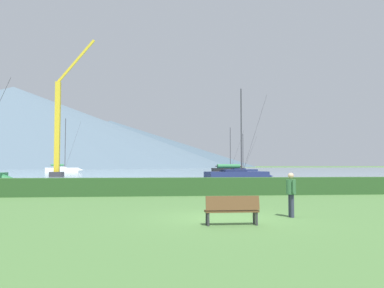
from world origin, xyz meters
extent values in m
plane|color=#477038|center=(0.00, 0.00, 0.00)|extent=(1000.00, 1000.00, 0.00)
cube|color=gray|center=(0.00, 137.00, 0.00)|extent=(320.00, 246.00, 0.00)
cube|color=#284C23|center=(0.00, 11.00, 0.56)|extent=(80.00, 1.20, 1.12)
cube|color=black|center=(15.65, 79.60, 0.59)|extent=(7.73, 3.48, 1.17)
cone|color=black|center=(19.89, 80.14, 0.59)|extent=(1.40, 1.15, 1.00)
cube|color=black|center=(15.23, 79.54, 1.02)|extent=(2.98, 2.13, 0.75)
cylinder|color=#333338|center=(16.29, 79.68, 5.77)|extent=(0.15, 0.15, 10.25)
cylinder|color=#333338|center=(14.62, 79.47, 1.82)|extent=(3.35, 0.55, 0.13)
cylinder|color=gray|center=(14.62, 79.47, 1.82)|extent=(2.89, 0.83, 0.47)
cylinder|color=#333338|center=(18.03, 79.90, 5.51)|extent=(3.53, 0.48, 9.75)
cube|color=navy|center=(15.32, 64.66, 0.52)|extent=(6.89, 3.41, 1.04)
cone|color=navy|center=(19.02, 65.34, 0.52)|extent=(1.27, 1.07, 0.88)
cube|color=#1B2449|center=(14.95, 64.59, 0.90)|extent=(2.69, 2.00, 0.66)
cylinder|color=#333338|center=(15.87, 64.76, 4.37)|extent=(0.13, 0.13, 7.60)
cylinder|color=#333338|center=(14.41, 64.50, 1.60)|extent=(2.94, 0.65, 0.11)
cylinder|color=tan|center=(14.41, 64.50, 1.60)|extent=(2.55, 0.86, 0.41)
cylinder|color=#333338|center=(17.40, 65.05, 4.18)|extent=(3.09, 0.59, 7.23)
cube|color=white|center=(-24.48, 87.05, 0.62)|extent=(8.14, 4.04, 1.22)
cone|color=white|center=(-20.11, 87.86, 0.62)|extent=(1.50, 1.27, 1.04)
cube|color=silver|center=(-24.92, 86.97, 1.06)|extent=(3.18, 2.36, 0.78)
cylinder|color=#333338|center=(-23.83, 87.17, 7.08)|extent=(0.16, 0.16, 12.81)
cylinder|color=#333338|center=(-25.55, 86.85, 1.89)|extent=(3.47, 0.77, 0.13)
cylinder|color=#2D7542|center=(-25.55, 86.85, 1.89)|extent=(3.02, 1.02, 0.49)
cylinder|color=#333338|center=(-22.02, 87.51, 6.76)|extent=(3.65, 0.71, 12.18)
cone|color=#236B38|center=(-15.20, 22.63, 0.63)|extent=(1.39, 1.09, 1.06)
cube|color=navy|center=(7.31, 31.69, 0.58)|extent=(7.67, 3.94, 1.15)
cone|color=navy|center=(11.40, 32.54, 0.58)|extent=(1.43, 1.21, 0.98)
cube|color=#1B2449|center=(6.90, 31.60, 1.00)|extent=(3.02, 2.27, 0.73)
cylinder|color=#333338|center=(7.92, 31.81, 5.81)|extent=(0.15, 0.15, 10.37)
cylinder|color=#333338|center=(6.31, 31.48, 1.78)|extent=(3.25, 0.79, 0.13)
cylinder|color=#2D7542|center=(6.31, 31.48, 1.78)|extent=(2.83, 1.02, 0.46)
cylinder|color=#333338|center=(9.61, 32.16, 5.56)|extent=(3.41, 0.74, 9.86)
cube|color=brown|center=(-0.15, -1.64, 0.45)|extent=(1.73, 0.45, 0.06)
cube|color=brown|center=(-0.15, -1.82, 0.73)|extent=(1.73, 0.13, 0.45)
cylinder|color=#333338|center=(0.64, -1.47, 0.23)|extent=(0.08, 0.08, 0.45)
cylinder|color=#333338|center=(-0.93, -1.47, 0.23)|extent=(0.08, 0.08, 0.45)
cylinder|color=#333338|center=(0.64, -1.80, 0.23)|extent=(0.08, 0.08, 0.45)
cylinder|color=#333338|center=(-0.93, -1.80, 0.23)|extent=(0.08, 0.08, 0.45)
cylinder|color=#2D3347|center=(2.44, -0.10, 0.42)|extent=(0.14, 0.14, 0.85)
cylinder|color=#2D3347|center=(2.43, 0.08, 0.42)|extent=(0.14, 0.14, 0.85)
cylinder|color=#33663D|center=(2.44, -0.01, 1.12)|extent=(0.36, 0.36, 0.55)
cylinder|color=#33663D|center=(2.45, -0.25, 1.15)|extent=(0.09, 0.09, 0.50)
cylinder|color=#33663D|center=(2.43, 0.23, 1.15)|extent=(0.09, 0.09, 0.50)
sphere|color=tan|center=(2.44, -0.01, 1.54)|extent=(0.22, 0.22, 0.22)
cube|color=#333338|center=(-17.91, 52.43, 0.40)|extent=(2.00, 2.00, 0.80)
cube|color=gold|center=(-17.91, 52.43, 8.18)|extent=(0.80, 0.80, 14.76)
cube|color=gold|center=(-15.07, 52.43, 19.13)|extent=(5.97, 0.36, 7.36)
cone|color=slate|center=(-59.68, 324.00, 20.15)|extent=(187.83, 187.83, 40.29)
cone|color=#4C6070|center=(-111.79, 314.22, 32.09)|extent=(344.47, 344.47, 64.19)
cone|color=#425666|center=(-43.67, 399.14, 23.51)|extent=(294.94, 294.94, 47.03)
cone|color=#425666|center=(-89.36, 398.93, 18.82)|extent=(210.50, 210.50, 37.63)
camera|label=1|loc=(-2.77, -14.45, 1.95)|focal=37.37mm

